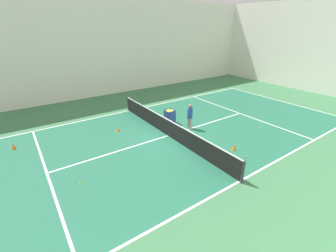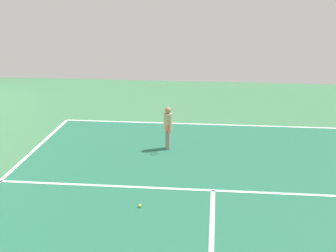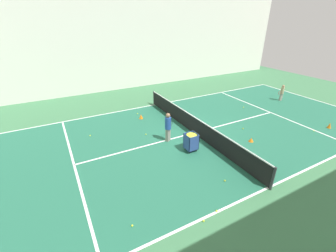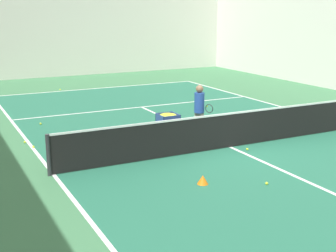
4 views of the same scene
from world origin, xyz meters
The scene contains 27 objects.
ground_plane centered at (0.00, 0.00, 0.00)m, with size 37.93×37.93×0.00m, color #3D754C.
court_playing_area centered at (0.00, 0.00, 0.00)m, with size 10.40×23.57×0.00m.
line_baseline_near centered at (0.00, -11.78, 0.01)m, with size 10.40×0.10×0.00m, color white.
line_sideline_left centered at (-5.20, 0.00, 0.01)m, with size 0.10×23.57×0.00m, color white.
line_sideline_right centered at (5.20, 0.00, 0.01)m, with size 0.10×23.57×0.00m, color white.
line_service_near centered at (0.00, -6.48, 0.01)m, with size 10.40×0.10×0.00m, color white.
line_service_far centered at (0.00, 6.48, 0.01)m, with size 10.40×0.10×0.00m, color white.
line_centre_service centered at (0.00, 0.00, 0.01)m, with size 0.10×12.96×0.00m, color white.
hall_enclosure_right centered at (10.46, 0.00, 4.12)m, with size 0.15×34.23×8.24m.
tennis_net centered at (0.00, 0.00, 0.54)m, with size 10.70×0.10×1.04m.
player_near_baseline centered at (1.35, -9.24, 0.72)m, with size 0.27×0.58×1.26m.
coach_at_net centered at (-0.07, 1.69, 0.92)m, with size 0.49×0.63×1.61m.
ball_cart centered at (-1.47, 1.16, 0.66)m, with size 0.57×0.57×0.94m.
training_cone_0 centered at (-3.32, -7.54, 0.17)m, with size 0.21×0.21×0.34m, color orange.
training_cone_1 centered at (3.32, 1.87, 0.15)m, with size 0.26×0.26×0.30m, color orange.
training_cone_2 centered at (-2.26, -2.18, 0.11)m, with size 0.26×0.26×0.21m, color orange.
tennis_ball_0 centered at (-4.38, 5.31, 0.04)m, with size 0.07×0.07×0.07m, color yellow.
tennis_ball_1 centered at (-0.97, -2.89, 0.04)m, with size 0.07×0.07×0.07m, color yellow.
tennis_ball_4 centered at (-5.18, 2.54, 0.04)m, with size 0.07×0.07×0.07m, color yellow.
tennis_ball_5 centered at (-4.10, 1.23, 0.04)m, with size 0.07×0.07×0.07m, color yellow.
tennis_ball_6 centered at (-5.31, 3.19, 0.04)m, with size 0.07×0.07×0.07m, color yellow.
tennis_ball_7 centered at (1.09, 2.49, 0.04)m, with size 0.07×0.07×0.07m, color yellow.
tennis_ball_8 centered at (1.57, -5.48, 0.04)m, with size 0.07×0.07×0.07m, color yellow.
tennis_ball_9 centered at (-3.16, -6.33, 0.04)m, with size 0.07×0.07×0.07m, color yellow.
tennis_ball_10 centered at (0.25, -0.47, 0.04)m, with size 0.07×0.07×0.07m, color yellow.
tennis_ball_11 centered at (2.44, 5.30, 0.04)m, with size 0.07×0.07×0.07m, color yellow.
tennis_ball_12 centered at (4.13, 1.80, 0.04)m, with size 0.07×0.07×0.07m, color yellow.
Camera 3 is at (-9.34, 6.69, 6.05)m, focal length 24.00 mm.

